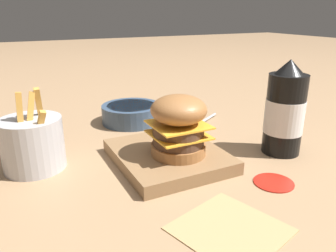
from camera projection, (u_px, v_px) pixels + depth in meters
name	position (u px, v px, depth m)	size (l,w,h in m)	color
ground_plane	(179.00, 161.00, 0.65)	(6.00, 6.00, 0.00)	#9E7A56
serving_board	(168.00, 156.00, 0.64)	(0.22, 0.20, 0.03)	olive
burger	(179.00, 125.00, 0.60)	(0.10, 0.10, 0.11)	#9E6638
ketchup_bottle	(285.00, 112.00, 0.66)	(0.08, 0.08, 0.19)	black
fries_basket	(33.00, 143.00, 0.61)	(0.11, 0.11, 0.15)	#B7B7BC
side_bowl	(132.00, 113.00, 0.87)	(0.16, 0.16, 0.05)	#384C66
spoon	(197.00, 125.00, 0.84)	(0.10, 0.15, 0.01)	#B2B2B7
ketchup_puddle	(274.00, 182.00, 0.57)	(0.07, 0.07, 0.00)	#B21E14
parchment_square	(230.00, 229.00, 0.45)	(0.17, 0.17, 0.00)	tan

